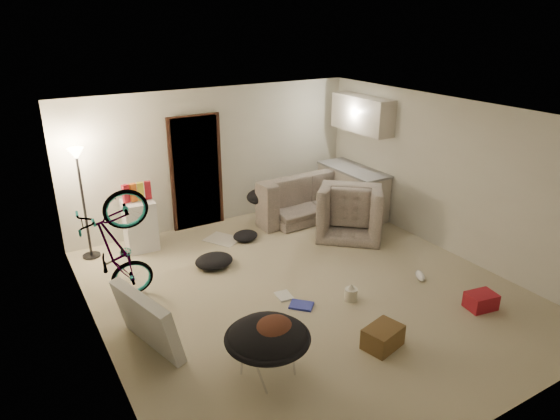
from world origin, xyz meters
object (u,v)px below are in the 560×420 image
mini_fridge (140,225)px  kitchen_counter (352,192)px  tv_box (147,321)px  juicer (351,293)px  sofa (304,198)px  drink_case_a (383,337)px  drink_case_b (481,301)px  bicycle (120,273)px  armchair (351,213)px  saucer_chair (268,345)px  floor_lamp (80,180)px

mini_fridge → kitchen_counter: bearing=-4.1°
kitchen_counter → tv_box: 5.20m
juicer → sofa: bearing=68.4°
drink_case_a → juicer: bearing=58.2°
sofa → drink_case_b: bearing=90.0°
mini_fridge → tv_box: bearing=-100.9°
sofa → bicycle: bicycle is taller
juicer → bicycle: bearing=149.8°
sofa → armchair: 1.17m
sofa → mini_fridge: bearing=-4.3°
saucer_chair → sofa: bearing=52.1°
kitchen_counter → mini_fridge: bearing=172.2°
floor_lamp → bicycle: size_ratio=1.08×
armchair → juicer: (-1.45, -1.87, -0.25)m
sofa → bicycle: (-3.89, -1.43, 0.11)m
drink_case_a → floor_lamp: bearing=106.5°
kitchen_counter → mini_fridge: (-4.02, 0.55, -0.02)m
armchair → juicer: armchair is taller
armchair → mini_fridge: size_ratio=1.30×
drink_case_b → kitchen_counter: bearing=89.6°
armchair → saucer_chair: size_ratio=1.18×
drink_case_b → sofa: bearing=102.5°
kitchen_counter → armchair: kitchen_counter is taller
tv_box → drink_case_b: 4.32m
armchair → bicycle: (-4.15, -0.29, 0.08)m
kitchen_counter → sofa: 0.96m
armchair → drink_case_a: size_ratio=2.39×
kitchen_counter → drink_case_b: (-0.66, -3.61, -0.33)m
saucer_chair → drink_case_a: (1.41, -0.26, -0.26)m
sofa → juicer: 3.24m
sofa → tv_box: (-3.89, -2.62, 0.04)m
floor_lamp → drink_case_a: 5.03m
bicycle → mini_fridge: bicycle is taller
armchair → drink_case_a: 3.38m
bicycle → juicer: bearing=-114.0°
armchair → tv_box: tv_box is taller
drink_case_b → saucer_chair: bearing=-175.5°
tv_box → drink_case_a: size_ratio=2.44×
tv_box → bicycle: bearing=75.3°
juicer → drink_case_b: bearing=-37.4°
floor_lamp → mini_fridge: (0.81, -0.10, -0.89)m
saucer_chair → drink_case_b: size_ratio=2.43×
bicycle → drink_case_b: bearing=-116.5°
kitchen_counter → juicer: size_ratio=5.90×
saucer_chair → drink_case_b: bearing=-5.6°
mini_fridge → drink_case_b: mini_fridge is taller
bicycle → drink_case_b: 4.85m
armchair → bicycle: bicycle is taller
saucer_chair → armchair: bearing=39.4°
mini_fridge → tv_box: mini_fridge is taller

